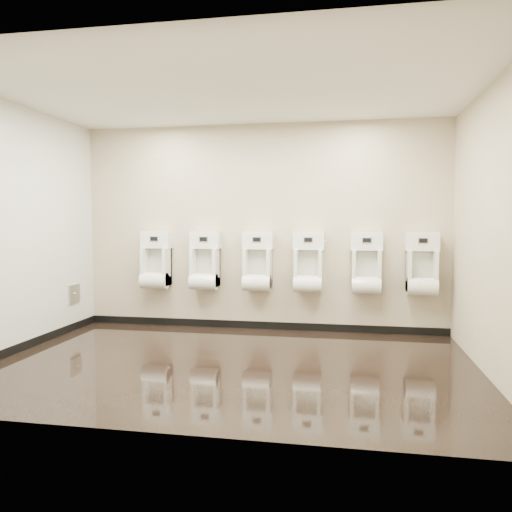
% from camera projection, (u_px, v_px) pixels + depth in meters
% --- Properties ---
extents(ground, '(5.00, 3.50, 0.00)m').
position_uv_depth(ground, '(232.00, 364.00, 5.19)').
color(ground, black).
rests_on(ground, ground).
extents(ceiling, '(5.00, 3.50, 0.00)m').
position_uv_depth(ceiling, '(231.00, 90.00, 5.00)').
color(ceiling, silver).
extents(back_wall, '(5.00, 0.02, 2.80)m').
position_uv_depth(back_wall, '(261.00, 227.00, 6.81)').
color(back_wall, '#C0B297').
rests_on(back_wall, ground).
extents(front_wall, '(5.00, 0.02, 2.80)m').
position_uv_depth(front_wall, '(173.00, 234.00, 3.38)').
color(front_wall, '#C0B297').
rests_on(front_wall, ground).
extents(left_wall, '(0.02, 3.50, 2.80)m').
position_uv_depth(left_wall, '(13.00, 229.00, 5.55)').
color(left_wall, '#C0B297').
rests_on(left_wall, ground).
extents(right_wall, '(0.02, 3.50, 2.80)m').
position_uv_depth(right_wall, '(492.00, 230.00, 4.65)').
color(right_wall, '#C0B297').
rests_on(right_wall, ground).
extents(tile_overlay_left, '(0.01, 3.50, 2.80)m').
position_uv_depth(tile_overlay_left, '(13.00, 229.00, 5.54)').
color(tile_overlay_left, silver).
rests_on(tile_overlay_left, ground).
extents(skirting_back, '(5.00, 0.02, 0.10)m').
position_uv_depth(skirting_back, '(260.00, 325.00, 6.90)').
color(skirting_back, black).
rests_on(skirting_back, ground).
extents(skirting_left, '(0.02, 3.50, 0.10)m').
position_uv_depth(skirting_left, '(18.00, 348.00, 5.64)').
color(skirting_left, black).
rests_on(skirting_left, ground).
extents(access_panel, '(0.04, 0.25, 0.25)m').
position_uv_depth(access_panel, '(74.00, 294.00, 6.78)').
color(access_panel, '#9E9EA3').
rests_on(access_panel, left_wall).
extents(urinal_0, '(0.42, 0.32, 0.78)m').
position_uv_depth(urinal_0, '(156.00, 264.00, 6.98)').
color(urinal_0, white).
rests_on(urinal_0, back_wall).
extents(urinal_1, '(0.42, 0.32, 0.78)m').
position_uv_depth(urinal_1, '(205.00, 265.00, 6.85)').
color(urinal_1, white).
rests_on(urinal_1, back_wall).
extents(urinal_2, '(0.42, 0.32, 0.78)m').
position_uv_depth(urinal_2, '(258.00, 266.00, 6.72)').
color(urinal_2, white).
rests_on(urinal_2, back_wall).
extents(urinal_3, '(0.42, 0.32, 0.78)m').
position_uv_depth(urinal_3, '(308.00, 267.00, 6.59)').
color(urinal_3, white).
rests_on(urinal_3, back_wall).
extents(urinal_4, '(0.42, 0.32, 0.78)m').
position_uv_depth(urinal_4, '(366.00, 268.00, 6.46)').
color(urinal_4, white).
rests_on(urinal_4, back_wall).
extents(urinal_5, '(0.42, 0.32, 0.78)m').
position_uv_depth(urinal_5, '(422.00, 268.00, 6.33)').
color(urinal_5, white).
rests_on(urinal_5, back_wall).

